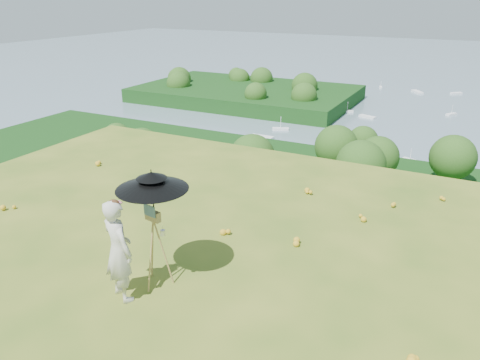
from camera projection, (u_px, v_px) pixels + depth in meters
The scene contains 13 objects.
ground at pixel (147, 262), 8.44m from camera, with size 14.00×14.00×0.00m, color #44661D.
forest_slope at pixel (379, 343), 48.14m from camera, with size 140.00×56.00×22.00m, color #0F360E.
shoreline_tier at pixel (421, 236), 83.77m from camera, with size 170.00×28.00×8.00m, color #696454.
bay_water at pixel (470, 81), 219.28m from camera, with size 700.00×700.00×0.00m, color slate.
peninsula at pixel (246, 87), 179.02m from camera, with size 90.00×60.00×12.00m, color #0F360E, non-canonical shape.
slope_trees at pixel (395, 222), 42.93m from camera, with size 110.00×50.00×6.00m, color #244E17, non-canonical shape.
harbor_town at pixel (427, 203), 81.35m from camera, with size 110.00×22.00×5.00m, color silver, non-canonical shape.
moored_boats at pixel (418, 113), 159.21m from camera, with size 140.00×140.00×0.70m, color white, non-canonical shape.
wildflowers at pixel (155, 253), 8.63m from camera, with size 10.00×10.50×0.12m, color gold, non-canonical shape.
painter at pixel (118, 250), 7.18m from camera, with size 0.62×0.41×1.70m, color beige.
field_easel at pixel (155, 245), 7.56m from camera, with size 0.56×0.56×1.46m, color #A58445, non-canonical shape.
sun_umbrella at pixel (153, 194), 7.25m from camera, with size 1.13×1.13×0.83m, color black, non-canonical shape.
painter_cap at pixel (113, 203), 6.88m from camera, with size 0.19×0.23×0.10m, color #D9778A, non-canonical shape.
Camera 1 is at (4.83, -5.71, 4.52)m, focal length 35.00 mm.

